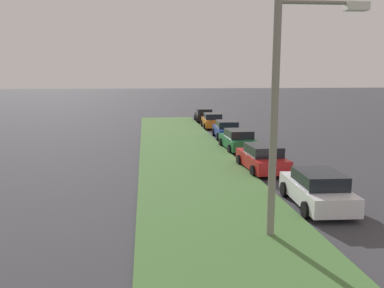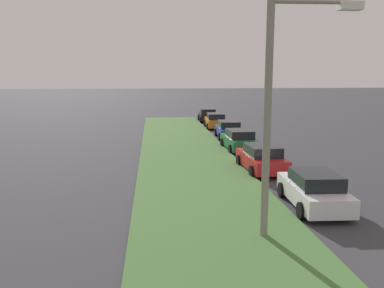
% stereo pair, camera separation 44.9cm
% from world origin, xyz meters
% --- Properties ---
extents(grass_median, '(60.00, 6.00, 0.12)m').
position_xyz_m(grass_median, '(10.00, 7.04, 0.06)').
color(grass_median, '#477238').
rests_on(grass_median, ground).
extents(parked_car_white, '(4.39, 2.19, 1.47)m').
position_xyz_m(parked_car_white, '(6.27, 2.86, 0.72)').
color(parked_car_white, silver).
rests_on(parked_car_white, ground).
extents(parked_car_red, '(4.37, 2.15, 1.47)m').
position_xyz_m(parked_car_red, '(12.41, 3.29, 0.72)').
color(parked_car_red, red).
rests_on(parked_car_red, ground).
extents(parked_car_green, '(4.36, 2.13, 1.47)m').
position_xyz_m(parked_car_green, '(18.60, 3.19, 0.72)').
color(parked_car_green, '#1E6B38').
rests_on(parked_car_green, ground).
extents(parked_car_blue, '(4.38, 2.18, 1.47)m').
position_xyz_m(parked_car_blue, '(24.00, 2.89, 0.72)').
color(parked_car_blue, '#23389E').
rests_on(parked_car_blue, ground).
extents(parked_car_orange, '(4.37, 2.16, 1.47)m').
position_xyz_m(parked_car_orange, '(30.64, 2.95, 0.72)').
color(parked_car_orange, orange).
rests_on(parked_car_orange, ground).
extents(parked_car_black, '(4.38, 2.17, 1.47)m').
position_xyz_m(parked_car_black, '(36.30, 2.96, 0.72)').
color(parked_car_black, black).
rests_on(parked_car_black, ground).
extents(streetlight, '(0.39, 2.87, 7.50)m').
position_xyz_m(streetlight, '(3.44, 5.33, 4.39)').
color(streetlight, gray).
rests_on(streetlight, ground).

